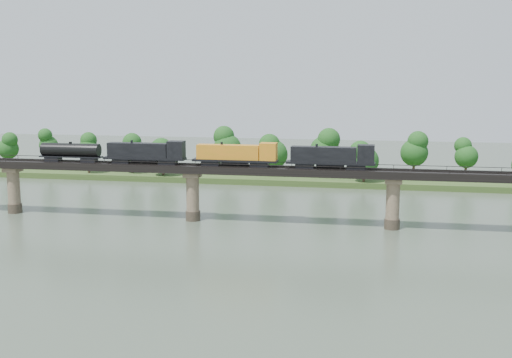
# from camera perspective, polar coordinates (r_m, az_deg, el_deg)

# --- Properties ---
(ground) EXTENTS (400.00, 400.00, 0.00)m
(ground) POSITION_cam_1_polar(r_m,az_deg,el_deg) (105.01, -10.21, -7.25)
(ground) COLOR #394637
(ground) RESTS_ON ground
(far_bank) EXTENTS (300.00, 24.00, 1.60)m
(far_bank) POSITION_cam_1_polar(r_m,az_deg,el_deg) (184.85, -0.86, 0.32)
(far_bank) COLOR #2F471C
(far_bank) RESTS_ON ground
(bridge) EXTENTS (236.00, 30.00, 11.50)m
(bridge) POSITION_cam_1_polar(r_m,az_deg,el_deg) (131.41, -5.65, -1.35)
(bridge) COLOR #473A2D
(bridge) RESTS_ON ground
(bridge_superstructure) EXTENTS (220.00, 4.90, 0.75)m
(bridge_superstructure) POSITION_cam_1_polar(r_m,az_deg,el_deg) (130.39, -5.69, 1.38)
(bridge_superstructure) COLOR black
(bridge_superstructure) RESTS_ON bridge
(far_treeline) EXTENTS (289.06, 17.54, 13.60)m
(far_treeline) POSITION_cam_1_polar(r_m,az_deg,el_deg) (181.26, -3.70, 2.69)
(far_treeline) COLOR #382619
(far_treeline) RESTS_ON far_bank
(freight_train) EXTENTS (69.61, 2.71, 4.79)m
(freight_train) POSITION_cam_1_polar(r_m,az_deg,el_deg) (129.40, -4.55, 2.23)
(freight_train) COLOR black
(freight_train) RESTS_ON bridge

